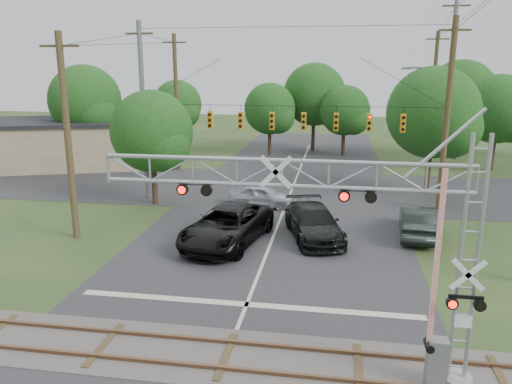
% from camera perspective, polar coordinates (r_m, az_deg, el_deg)
% --- Properties ---
extents(road_main, '(14.00, 90.00, 0.02)m').
position_cam_1_polar(road_main, '(23.21, 0.94, -7.79)').
color(road_main, '#27272A').
rests_on(road_main, ground).
extents(road_cross, '(90.00, 12.00, 0.02)m').
position_cam_1_polar(road_cross, '(36.48, 4.16, 0.37)').
color(road_cross, '#27272A').
rests_on(road_cross, ground).
extents(railroad_track, '(90.00, 3.20, 0.17)m').
position_cam_1_polar(railroad_track, '(16.17, -3.42, -18.23)').
color(railroad_track, '#504945').
rests_on(railroad_track, ground).
extents(crossing_gantry, '(10.44, 0.91, 7.09)m').
position_cam_1_polar(crossing_gantry, '(13.64, 10.87, -4.50)').
color(crossing_gantry, gray).
rests_on(crossing_gantry, ground).
extents(traffic_signal_span, '(19.34, 0.36, 11.50)m').
position_cam_1_polar(traffic_signal_span, '(31.53, 5.23, 8.60)').
color(traffic_signal_span, slate).
rests_on(traffic_signal_span, ground).
extents(pickup_black, '(4.29, 7.13, 1.85)m').
position_cam_1_polar(pickup_black, '(25.09, -3.33, -3.88)').
color(pickup_black, black).
rests_on(pickup_black, ground).
extents(car_dark, '(3.81, 6.16, 1.67)m').
position_cam_1_polar(car_dark, '(26.02, 6.62, -3.50)').
color(car_dark, black).
rests_on(car_dark, ground).
extents(sedan_silver, '(4.31, 2.06, 1.42)m').
position_cam_1_polar(sedan_silver, '(31.67, 0.72, -0.42)').
color(sedan_silver, '#A6A7AE').
rests_on(sedan_silver, ground).
extents(suv_dark, '(2.17, 5.09, 1.63)m').
position_cam_1_polar(suv_dark, '(27.48, 17.99, -3.19)').
color(suv_dark, black).
rests_on(suv_dark, ground).
extents(commercial_building, '(19.47, 14.26, 4.08)m').
position_cam_1_polar(commercial_building, '(48.53, -23.13, 5.17)').
color(commercial_building, gray).
rests_on(commercial_building, ground).
extents(streetlight, '(2.35, 0.24, 8.80)m').
position_cam_1_polar(streetlight, '(36.49, 19.22, 7.46)').
color(streetlight, slate).
rests_on(streetlight, ground).
extents(utility_poles, '(23.75, 27.13, 14.25)m').
position_cam_1_polar(utility_poles, '(34.46, 10.49, 10.01)').
color(utility_poles, '#3F311D').
rests_on(utility_poles, ground).
extents(treeline, '(52.57, 28.62, 9.35)m').
position_cam_1_polar(treeline, '(46.50, 6.97, 10.06)').
color(treeline, '#3A281A').
rests_on(treeline, ground).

